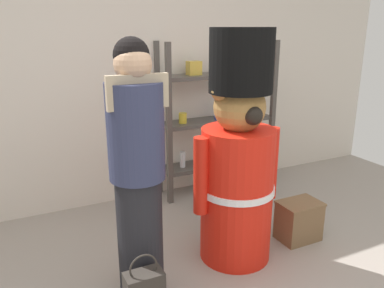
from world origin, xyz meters
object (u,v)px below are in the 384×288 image
Objects in this scene: person_shopper at (137,172)px; merchandise_shelf at (218,115)px; teddy_bear_guard at (238,161)px; display_crate at (299,221)px.

merchandise_shelf is at bearing 45.11° from person_shopper.
merchandise_shelf is 0.95× the size of person_shopper.
merchandise_shelf is at bearing 66.26° from teddy_bear_guard.
person_shopper reaches higher than merchandise_shelf.
merchandise_shelf is at bearing 92.71° from display_crate.
person_shopper is (-0.82, -0.11, 0.09)m from teddy_bear_guard.
merchandise_shelf is 1.46m from display_crate.
teddy_bear_guard reaches higher than person_shopper.
merchandise_shelf is 1.95m from person_shopper.
teddy_bear_guard is at bearing 176.82° from display_crate.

